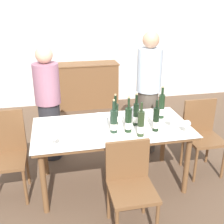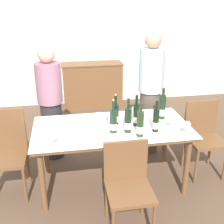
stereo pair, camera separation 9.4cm
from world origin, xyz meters
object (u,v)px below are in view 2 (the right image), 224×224
object	(u,v)px
wine_bottle_2	(128,121)
chair_right_end	(203,133)
sideboard_cabinet	(92,85)
wine_glass_0	(172,120)
wine_bottle_5	(162,107)
wine_bottle_6	(136,115)
chair_left_end	(7,148)
wine_bottle_0	(156,120)
wine_bottle_4	(113,122)
person_host	(51,104)
wine_bottle_3	(116,114)
wine_bottle_1	(140,125)
wine_glass_3	(187,125)
person_guest_left	(150,95)
wine_glass_2	(53,136)
dining_table	(112,133)
ice_bucket	(100,122)
chair_near_front	(128,181)
wine_glass_1	(134,110)

from	to	relation	value
wine_bottle_2	chair_right_end	distance (m)	1.10
sideboard_cabinet	wine_glass_0	world-z (taller)	same
wine_bottle_5	chair_right_end	bearing A→B (deg)	-4.95
wine_bottle_6	chair_left_end	bearing A→B (deg)	176.45
wine_bottle_6	wine_bottle_0	bearing A→B (deg)	-48.35
wine_bottle_4	person_host	world-z (taller)	person_host
wine_bottle_3	wine_bottle_6	distance (m)	0.23
sideboard_cabinet	wine_bottle_5	world-z (taller)	wine_bottle_5
wine_bottle_3	wine_glass_0	bearing A→B (deg)	-20.42
wine_bottle_1	wine_glass_0	bearing A→B (deg)	17.73
wine_glass_0	wine_glass_3	size ratio (longest dim) A/B	0.94
wine_bottle_0	person_guest_left	size ratio (longest dim) A/B	0.21
wine_bottle_5	wine_glass_2	xyz separation A→B (m)	(-1.26, -0.45, -0.04)
wine_bottle_2	person_guest_left	distance (m)	0.99
wine_glass_3	person_host	xyz separation A→B (m)	(-1.43, 1.10, -0.08)
wine_bottle_5	wine_glass_0	distance (m)	0.28
dining_table	wine_bottle_5	world-z (taller)	wine_bottle_5
sideboard_cabinet	chair_right_end	distance (m)	2.78
wine_bottle_6	person_host	bearing A→B (deg)	141.26
wine_bottle_6	wine_glass_2	world-z (taller)	wine_bottle_6
sideboard_cabinet	chair_right_end	xyz separation A→B (m)	(1.10, -2.55, 0.09)
ice_bucket	chair_left_end	size ratio (longest dim) A/B	0.20
wine_bottle_3	wine_bottle_4	distance (m)	0.21
wine_glass_0	wine_bottle_0	bearing A→B (deg)	-168.07
wine_glass_3	chair_right_end	bearing A→B (deg)	43.44
person_guest_left	wine_bottle_3	bearing A→B (deg)	-133.91
wine_bottle_4	person_guest_left	xyz separation A→B (m)	(0.66, 0.83, -0.02)
chair_right_end	person_host	size ratio (longest dim) A/B	0.60
wine_bottle_3	chair_left_end	bearing A→B (deg)	179.13
ice_bucket	wine_bottle_6	bearing A→B (deg)	7.74
wine_bottle_4	wine_bottle_2	bearing A→B (deg)	-6.81
wine_bottle_4	chair_right_end	bearing A→B (deg)	10.33
ice_bucket	wine_glass_2	distance (m)	0.56
wine_glass_0	chair_left_end	world-z (taller)	chair_left_end
wine_bottle_3	person_guest_left	size ratio (longest dim) A/B	0.21
wine_bottle_5	person_host	size ratio (longest dim) A/B	0.26
wine_bottle_3	wine_glass_2	distance (m)	0.79
wine_bottle_2	chair_right_end	world-z (taller)	wine_bottle_2
wine_glass_0	person_guest_left	size ratio (longest dim) A/B	0.08
wine_bottle_0	wine_bottle_2	bearing A→B (deg)	172.58
wine_bottle_4	person_host	bearing A→B (deg)	127.01
wine_bottle_3	wine_glass_3	xyz separation A→B (m)	(0.68, -0.39, -0.01)
wine_bottle_3	chair_near_front	xyz separation A→B (m)	(-0.02, -0.75, -0.36)
wine_glass_1	chair_near_front	world-z (taller)	wine_glass_1
wine_glass_0	chair_right_end	bearing A→B (deg)	23.47
sideboard_cabinet	wine_bottle_5	bearing A→B (deg)	-77.36
wine_bottle_3	wine_glass_1	bearing A→B (deg)	30.11
wine_bottle_4	wine_glass_0	distance (m)	0.65
wine_bottle_1	wine_glass_1	size ratio (longest dim) A/B	2.65
wine_bottle_1	person_host	size ratio (longest dim) A/B	0.24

